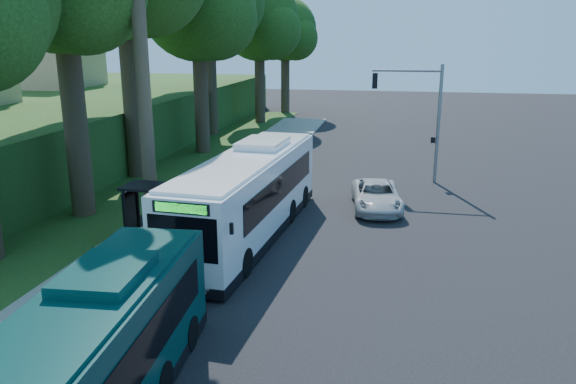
% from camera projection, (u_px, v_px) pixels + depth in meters
% --- Properties ---
extents(ground, '(140.00, 140.00, 0.00)m').
position_uv_depth(ground, '(337.00, 231.00, 25.37)').
color(ground, black).
rests_on(ground, ground).
extents(sidewalk, '(4.50, 70.00, 0.12)m').
position_uv_depth(sidewalk, '(184.00, 220.00, 26.72)').
color(sidewalk, gray).
rests_on(sidewalk, ground).
extents(red_curb, '(0.25, 30.00, 0.13)m').
position_uv_depth(red_curb, '(201.00, 254.00, 22.51)').
color(red_curb, maroon).
rests_on(red_curb, ground).
extents(grass_verge, '(8.00, 70.00, 0.06)m').
position_uv_depth(grass_verge, '(123.00, 188.00, 32.53)').
color(grass_verge, '#234719').
rests_on(grass_verge, ground).
extents(bus_shelter, '(3.20, 1.51, 2.55)m').
position_uv_depth(bus_shelter, '(158.00, 202.00, 23.55)').
color(bus_shelter, black).
rests_on(bus_shelter, ground).
extents(stop_sign_pole, '(0.35, 0.06, 3.17)m').
position_uv_depth(stop_sign_pole, '(180.00, 213.00, 21.10)').
color(stop_sign_pole, gray).
rests_on(stop_sign_pole, ground).
extents(traffic_signal_pole, '(4.10, 0.30, 7.00)m').
position_uv_depth(traffic_signal_pole, '(422.00, 109.00, 32.94)').
color(traffic_signal_pole, gray).
rests_on(traffic_signal_pole, ground).
extents(hillside_backdrop, '(24.00, 60.00, 8.80)m').
position_uv_depth(hillside_backdrop, '(25.00, 117.00, 43.93)').
color(hillside_backdrop, '#234719').
rests_on(hillside_backdrop, ground).
extents(tree_2, '(8.82, 8.40, 15.12)m').
position_uv_depth(tree_2, '(199.00, 8.00, 39.92)').
color(tree_2, '#382B1E').
rests_on(tree_2, ground).
extents(tree_4, '(8.40, 8.00, 14.14)m').
position_uv_depth(tree_4, '(260.00, 24.00, 55.15)').
color(tree_4, '#382B1E').
rests_on(tree_4, ground).
extents(tree_5, '(7.35, 7.00, 12.86)m').
position_uv_depth(tree_5, '(286.00, 33.00, 62.74)').
color(tree_5, '#382B1E').
rests_on(tree_5, ground).
extents(white_bus, '(3.67, 13.29, 3.91)m').
position_uv_depth(white_bus, '(249.00, 193.00, 24.44)').
color(white_bus, white).
rests_on(white_bus, ground).
extents(teal_bus, '(3.27, 11.64, 3.43)m').
position_uv_depth(teal_bus, '(74.00, 381.00, 11.50)').
color(teal_bus, '#093534').
rests_on(teal_bus, ground).
extents(pickup, '(2.98, 5.32, 1.40)m').
position_uv_depth(pickup, '(377.00, 196.00, 28.50)').
color(pickup, beige).
rests_on(pickup, ground).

